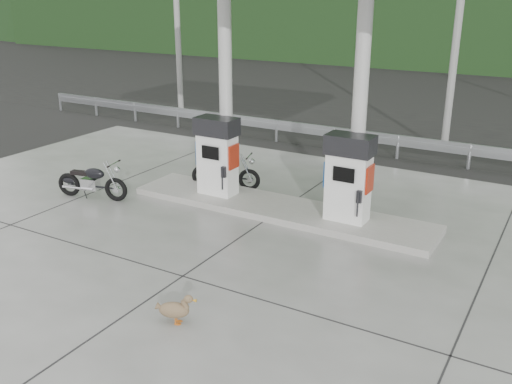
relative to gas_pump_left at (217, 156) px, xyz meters
The scene contains 15 objects.
ground 3.16m from the gas_pump_left, 57.38° to the right, with size 160.00×160.00×0.00m, color black.
forecourt_apron 3.15m from the gas_pump_left, 57.38° to the right, with size 18.00×14.00×0.02m, color slate.
pump_island 1.87m from the gas_pump_left, ahead, with size 7.00×1.40×0.15m, color gray.
gas_pump_left is the anchor object (origin of this frame).
gas_pump_right 3.20m from the gas_pump_left, ahead, with size 0.95×0.55×1.80m, color white, non-canonical shape.
canopy_column_left 1.65m from the gas_pump_left, 90.00° to the left, with size 0.30×0.30×5.00m, color silver.
canopy_column_right 3.60m from the gas_pump_left, ahead, with size 0.30×0.30×5.00m, color silver.
guardrail 5.74m from the gas_pump_left, 73.78° to the left, with size 26.00×0.16×1.42m, color gray, non-canonical shape.
road 9.20m from the gas_pump_left, 79.92° to the left, with size 60.00×7.00×0.01m, color black.
utility_pole_a 9.93m from the gas_pump_left, 132.44° to the left, with size 0.22×0.22×8.00m, color gray.
utility_pole_b 8.40m from the gas_pump_left, 62.78° to the left, with size 0.22×0.22×8.00m, color gray.
tree_band 27.61m from the gas_pump_left, 86.67° to the left, with size 80.00×6.00×6.00m, color black.
motorcycle_left 3.04m from the gas_pump_left, 151.16° to the right, with size 1.70×0.54×0.80m, color black, non-canonical shape.
motorcycle_right 1.03m from the gas_pump_left, 110.18° to the left, with size 1.64×0.52×0.78m, color black, non-canonical shape.
duck 5.35m from the gas_pump_left, 63.31° to the right, with size 0.57×0.16×0.41m, color brown, non-canonical shape.
Camera 1 is at (5.49, -7.93, 4.69)m, focal length 40.00 mm.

